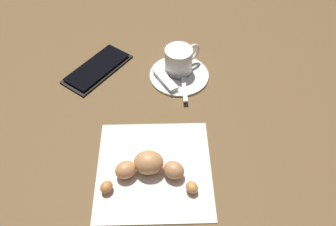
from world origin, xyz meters
The scene contains 8 objects.
ground_plane centered at (0.00, 0.00, 0.00)m, with size 1.80×1.80×0.00m, color brown.
saucer centered at (0.13, -0.03, 0.00)m, with size 0.13×0.13×0.01m, color silver.
espresso_cup centered at (0.14, -0.02, 0.04)m, with size 0.07×0.07×0.05m.
teaspoon centered at (0.14, -0.03, 0.01)m, with size 0.14×0.04×0.01m.
sugar_packet centered at (0.10, 0.00, 0.01)m, with size 0.07×0.02×0.01m, color white.
napkin centered at (-0.11, -0.01, 0.00)m, with size 0.20×0.19×0.00m, color silver.
croissant centered at (-0.12, 0.00, 0.02)m, with size 0.08×0.16×0.04m.
cell_phone centered at (0.12, 0.15, 0.01)m, with size 0.17×0.14×0.01m.
Camera 1 is at (-0.43, -0.07, 0.52)m, focal length 38.22 mm.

